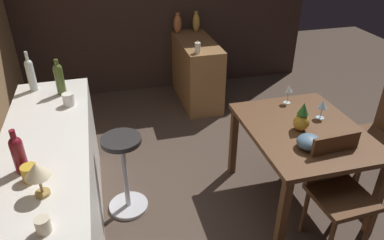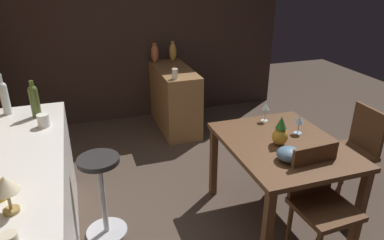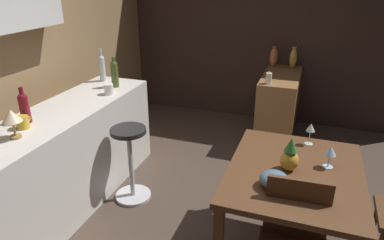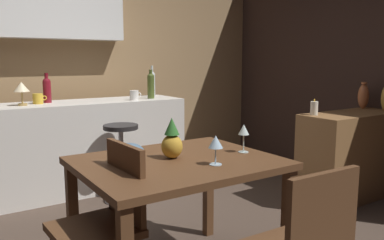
% 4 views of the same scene
% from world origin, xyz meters
% --- Properties ---
extents(ground_plane, '(9.00, 9.00, 0.00)m').
position_xyz_m(ground_plane, '(0.00, 0.00, 0.00)').
color(ground_plane, '#47382D').
extents(wall_side_right, '(0.10, 4.40, 2.60)m').
position_xyz_m(wall_side_right, '(2.55, 0.30, 1.30)').
color(wall_side_right, '#33231E').
rests_on(wall_side_right, ground_plane).
extents(dining_table, '(1.11, 0.89, 0.74)m').
position_xyz_m(dining_table, '(-0.14, -0.50, 0.64)').
color(dining_table, '#56351E').
rests_on(dining_table, ground_plane).
extents(kitchen_counter, '(2.10, 0.60, 0.90)m').
position_xyz_m(kitchen_counter, '(-0.10, 1.46, 0.45)').
color(kitchen_counter, silver).
rests_on(kitchen_counter, ground_plane).
extents(sideboard_cabinet, '(1.10, 0.44, 0.82)m').
position_xyz_m(sideboard_cabinet, '(2.00, -0.17, 0.41)').
color(sideboard_cabinet, olive).
rests_on(sideboard_cabinet, ground_plane).
extents(chair_near_window, '(0.42, 0.42, 0.88)m').
position_xyz_m(chair_near_window, '(-0.60, -0.54, 0.49)').
color(chair_near_window, '#56351E').
rests_on(chair_near_window, ground_plane).
extents(chair_by_doorway, '(0.41, 0.41, 0.88)m').
position_xyz_m(chair_by_doorway, '(-0.04, -1.33, 0.49)').
color(chair_by_doorway, '#56351E').
rests_on(chair_by_doorway, ground_plane).
extents(bar_stool, '(0.34, 0.34, 0.72)m').
position_xyz_m(bar_stool, '(0.12, 0.94, 0.38)').
color(bar_stool, '#262323').
rests_on(bar_stool, ground_plane).
extents(wine_glass_left, '(0.07, 0.07, 0.18)m').
position_xyz_m(wine_glass_left, '(0.30, -0.56, 0.88)').
color(wine_glass_left, silver).
rests_on(wine_glass_left, dining_table).
extents(wine_glass_right, '(0.08, 0.08, 0.16)m').
position_xyz_m(wine_glass_right, '(-0.02, -0.70, 0.86)').
color(wine_glass_right, silver).
rests_on(wine_glass_right, dining_table).
extents(pineapple_centerpiece, '(0.13, 0.13, 0.24)m').
position_xyz_m(pineapple_centerpiece, '(-0.15, -0.45, 0.84)').
color(pineapple_centerpiece, gold).
rests_on(pineapple_centerpiece, dining_table).
extents(fruit_bowl, '(0.18, 0.18, 0.10)m').
position_xyz_m(fruit_bowl, '(-0.39, -0.38, 0.79)').
color(fruit_bowl, slate).
rests_on(fruit_bowl, dining_table).
extents(wine_bottle_clear, '(0.07, 0.07, 0.35)m').
position_xyz_m(wine_bottle_clear, '(0.79, 1.61, 1.05)').
color(wine_bottle_clear, silver).
rests_on(wine_bottle_clear, kitchen_counter).
extents(wine_bottle_olive, '(0.07, 0.07, 0.31)m').
position_xyz_m(wine_bottle_olive, '(0.65, 1.37, 1.05)').
color(wine_bottle_olive, '#475623').
rests_on(wine_bottle_olive, kitchen_counter).
extents(cup_white, '(0.13, 0.09, 0.10)m').
position_xyz_m(cup_white, '(0.43, 1.31, 0.95)').
color(cup_white, white).
rests_on(cup_white, kitchen_counter).
extents(counter_lamp, '(0.14, 0.14, 0.21)m').
position_xyz_m(counter_lamp, '(-0.63, 1.41, 1.06)').
color(counter_lamp, '#A58447').
rests_on(counter_lamp, kitchen_counter).
extents(pillar_candle_tall, '(0.07, 0.07, 0.15)m').
position_xyz_m(pillar_candle_tall, '(1.55, -0.07, 0.88)').
color(pillar_candle_tall, white).
rests_on(pillar_candle_tall, sideboard_cabinet).
extents(vase_brass, '(0.10, 0.10, 0.28)m').
position_xyz_m(vase_brass, '(2.35, -0.27, 0.95)').
color(vase_brass, '#B78C38').
rests_on(vase_brass, sideboard_cabinet).
extents(vase_copper, '(0.11, 0.11, 0.27)m').
position_xyz_m(vase_copper, '(2.36, -0.02, 0.95)').
color(vase_copper, '#B26038').
rests_on(vase_copper, sideboard_cabinet).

